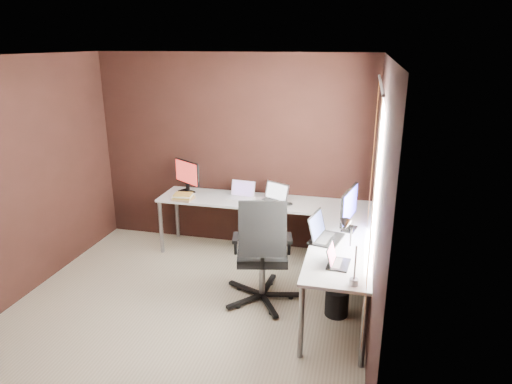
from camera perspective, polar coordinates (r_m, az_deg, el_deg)
room at (r=4.24m, az=-5.09°, el=-0.21°), size 3.60×3.60×2.50m
desk at (r=5.22m, az=3.73°, el=-3.56°), size 2.65×2.25×0.73m
drawer_pedestal at (r=5.41m, az=10.03°, el=-7.35°), size 0.42×0.50×0.60m
monitor_left at (r=6.02m, az=-8.62°, el=2.19°), size 0.42×0.28×0.42m
monitor_right at (r=4.84m, az=11.57°, el=-1.80°), size 0.18×0.54×0.45m
laptop_white at (r=5.77m, az=-1.80°, el=-0.32°), size 0.33×0.25×0.21m
laptop_silver at (r=5.63m, az=2.22°, el=-0.75°), size 0.42×0.38×0.23m
laptop_black_big at (r=4.63m, az=8.36°, el=-5.19°), size 0.36×0.45×0.26m
laptop_black_small at (r=4.15m, az=9.95°, el=-8.42°), size 0.21×0.28×0.18m
book_stack at (r=5.78m, az=-9.10°, el=-0.59°), size 0.26×0.22×0.08m
mouse_left at (r=5.79m, az=-9.13°, el=-0.79°), size 0.10×0.08×0.03m
mouse_corner at (r=5.53m, az=4.17°, el=-1.49°), size 0.10×0.08×0.04m
desk_lamp at (r=3.78m, az=11.50°, el=-6.29°), size 0.18×0.21×0.54m
office_chair at (r=4.81m, az=0.78°, el=-9.89°), size 0.66×0.68×1.18m
wastebasket at (r=4.76m, az=10.06°, el=-13.44°), size 0.30×0.30×0.27m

